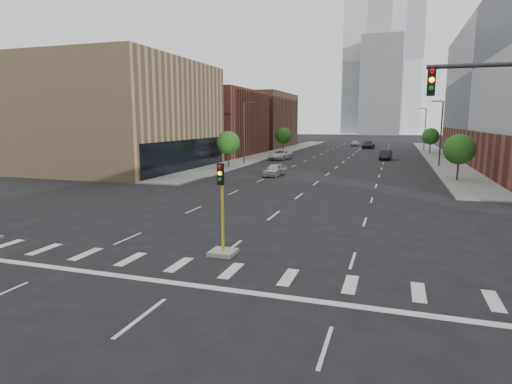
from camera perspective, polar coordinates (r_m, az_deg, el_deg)
The scene contains 22 objects.
ground at distance 13.54m, azimuth -19.90°, elevation -18.95°, with size 400.00×400.00×0.00m, color black.
sidewalk_left_far at distance 86.50m, azimuth 2.83°, elevation 5.29°, with size 5.00×92.00×0.15m, color gray.
sidewalk_right_far at distance 83.82m, azimuth 23.09°, elevation 4.42°, with size 5.00×92.00×0.15m, color gray.
building_left_mid at distance 60.49m, azimuth -17.72°, elevation 9.65°, with size 20.00×24.00×14.00m, color #9D8159.
building_left_far_a at distance 83.04m, azimuth -7.09°, elevation 9.16°, with size 20.00×22.00×12.00m, color brown.
building_left_far_b at distance 107.17m, azimuth -1.13°, elevation 9.54°, with size 20.00×24.00×13.00m, color brown.
tower_left at distance 231.58m, azimuth 14.60°, elevation 16.26°, with size 22.00×22.00×70.00m, color #B2B7BC.
tower_right at distance 271.37m, azimuth 19.14°, elevation 16.07°, with size 20.00×20.00×80.00m, color #B2B7BC.
tower_mid at distance 209.99m, azimuth 16.33°, elevation 13.36°, with size 18.00×18.00×44.00m, color slate.
median_traffic_signal at distance 20.46m, azimuth -4.48°, elevation -5.72°, with size 1.20×1.20×4.40m.
streetlight_right_a at distance 64.54m, azimuth 23.38°, elevation 7.52°, with size 1.60×0.22×9.07m.
streetlight_right_b at distance 99.44m, azimuth 21.58°, elevation 8.04°, with size 1.60×0.22×9.07m.
streetlight_left at distance 62.89m, azimuth -1.53°, elevation 8.25°, with size 1.60×0.22×9.07m.
tree_left_near at distance 58.48m, azimuth -3.72°, elevation 6.56°, with size 3.20×3.20×4.85m.
tree_left_far at distance 87.04m, azimuth 3.66°, elevation 7.50°, with size 3.20×3.20×4.85m.
tree_right_near at distance 49.76m, azimuth 25.48°, elevation 5.17°, with size 3.20×3.20×4.85m.
tree_right_far at distance 89.54m, azimuth 22.27°, elevation 6.88°, with size 3.20×3.20×4.85m.
car_near_left at distance 49.72m, azimuth 2.52°, elevation 2.98°, with size 1.72×4.28×1.46m, color #AAAAAF.
car_mid_right at distance 73.92m, azimuth 16.92°, elevation 4.75°, with size 1.69×4.83×1.59m, color black.
car_far_left at distance 71.28m, azimuth 3.25°, elevation 4.99°, with size 2.64×5.72×1.59m, color silver.
car_deep_right at distance 103.34m, azimuth 14.77°, elevation 6.11°, with size 2.40×5.91×1.72m, color black.
car_distant at distance 112.61m, azimuth 13.11°, elevation 6.35°, with size 1.70×4.22×1.44m, color #B4B5B9.
Camera 1 is at (7.60, -9.26, 6.31)m, focal length 30.00 mm.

